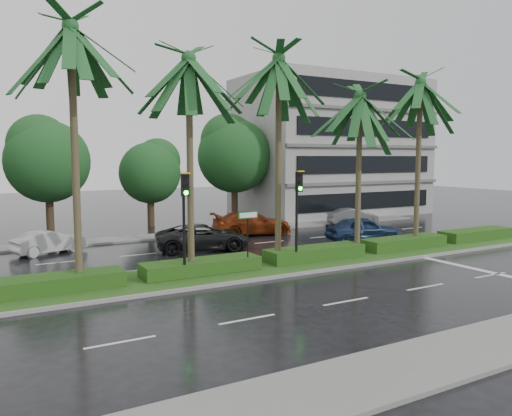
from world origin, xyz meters
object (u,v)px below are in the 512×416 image
signal_median_left (185,210)px  car_red (252,223)px  street_sign (248,226)px  car_white (49,242)px  car_darkgrey (203,237)px  car_blue (363,229)px  car_grey (353,217)px

signal_median_left → car_red: (8.50, 9.76, -2.23)m
street_sign → car_red: bearing=60.1°
car_white → car_darkgrey: bearing=-132.0°
car_darkgrey → car_red: 6.10m
car_blue → car_darkgrey: bearing=89.6°
street_sign → car_red: (5.50, 9.58, -1.36)m
car_darkgrey → car_blue: (9.50, -2.25, 0.05)m
car_white → car_darkgrey: car_darkgrey is taller
car_white → car_blue: (17.02, -5.41, 0.15)m
signal_median_left → car_grey: bearing=30.2°
signal_median_left → car_red: signal_median_left is taller
signal_median_left → street_sign: bearing=3.5°
car_blue → car_grey: bearing=-23.1°
signal_median_left → car_grey: 20.40m
car_white → car_grey: (21.52, 0.77, 0.00)m
car_white → car_blue: 17.86m
street_sign → car_red: size_ratio=0.49×
car_red → car_blue: (4.50, -5.74, -0.00)m
car_white → car_grey: size_ratio=0.99×
car_grey → street_sign: bearing=143.3°
car_darkgrey → car_blue: size_ratio=1.15×
car_white → car_blue: car_blue is taller
street_sign → car_blue: bearing=21.0°
street_sign → car_darkgrey: bearing=85.3°
car_darkgrey → car_blue: 9.76m
signal_median_left → car_red: 13.13m
street_sign → car_blue: street_sign is taller
street_sign → car_darkgrey: street_sign is taller
street_sign → car_red: 11.13m
car_red → car_blue: 7.29m
car_red → car_blue: size_ratio=1.18×
street_sign → car_blue: (10.00, 3.84, -1.36)m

